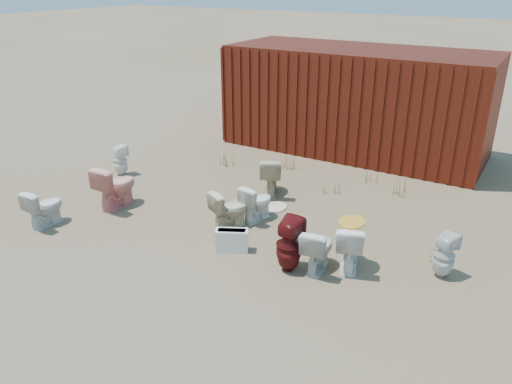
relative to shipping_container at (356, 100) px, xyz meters
The scene contains 22 objects.
ground 5.34m from the shipping_container, 90.00° to the right, with size 100.00×100.00×0.00m, color brown.
shipping_container is the anchor object (origin of this frame).
toilet_front_a 7.27m from the shipping_container, 114.48° to the right, with size 0.37×0.65×0.67m, color silver.
toilet_front_pink 6.01m from the shipping_container, 114.74° to the right, with size 0.46×0.80×0.82m, color pink.
toilet_front_c 4.62m from the shipping_container, 90.33° to the right, with size 0.36×0.64×0.65m, color white.
toilet_front_maroon 5.87m from the shipping_container, 78.01° to the right, with size 0.37×0.38×0.82m, color #590F10.
toilet_front_e 5.74m from the shipping_container, 74.14° to the right, with size 0.38×0.66×0.67m, color silver.
toilet_back_a 5.61m from the shipping_container, 130.48° to the right, with size 0.30×0.30×0.66m, color white.
toilet_back_beige_left 3.54m from the shipping_container, 96.16° to the right, with size 0.42×0.74×0.76m, color #BCB08A.
toilet_back_beige_right 5.10m from the shipping_container, 92.91° to the right, with size 0.38×0.66×0.68m, color beige.
toilet_back_yellowlid 5.57m from the shipping_container, 69.60° to the right, with size 0.40×0.70×0.72m, color white.
toilet_back_e 5.73m from the shipping_container, 56.33° to the right, with size 0.30×0.31×0.67m, color silver.
yellow_lid 5.53m from the shipping_container, 69.60° to the right, with size 0.36×0.45×0.03m, color gold.
loose_tank 5.74m from the shipping_container, 87.99° to the right, with size 0.50×0.20×0.35m, color white.
loose_lid_near 4.13m from the shipping_container, 89.50° to the right, with size 0.38×0.49×0.02m, color beige.
loose_lid_far 4.31m from the shipping_container, 97.92° to the right, with size 0.36×0.47×0.02m, color beige.
weed_clump_a 3.39m from the shipping_container, 128.29° to the right, with size 0.36×0.36×0.32m, color olive.
weed_clump_b 3.11m from the shipping_container, 77.12° to the right, with size 0.32×0.32×0.29m, color olive.
weed_clump_c 2.98m from the shipping_container, 50.39° to the right, with size 0.36×0.36×0.36m, color olive.
weed_clump_d 2.46m from the shipping_container, 109.01° to the right, with size 0.30×0.30×0.30m, color olive.
weed_clump_e 2.40m from the shipping_container, 59.66° to the right, with size 0.34×0.34×0.29m, color olive.
weed_clump_f 5.47m from the shipping_container, 55.59° to the right, with size 0.28×0.28×0.25m, color olive.
Camera 1 is at (4.01, -6.03, 3.93)m, focal length 35.00 mm.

